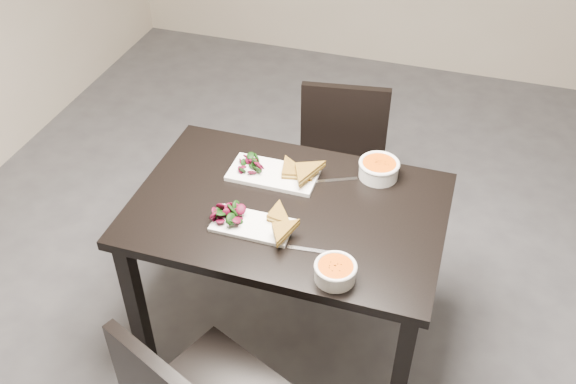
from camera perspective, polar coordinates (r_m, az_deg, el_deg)
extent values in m
plane|color=#47474C|center=(3.05, 9.38, -11.64)|extent=(5.00, 5.00, 0.00)
cube|color=black|center=(2.47, 0.00, -1.61)|extent=(1.20, 0.80, 0.04)
cube|color=black|center=(2.69, -13.45, -9.85)|extent=(0.06, 0.06, 0.71)
cube|color=black|center=(2.46, 10.03, -15.79)|extent=(0.06, 0.06, 0.71)
cube|color=black|center=(3.11, -7.62, -0.87)|extent=(0.06, 0.06, 0.71)
cube|color=black|center=(2.91, 12.31, -5.04)|extent=(0.06, 0.06, 0.71)
cube|color=black|center=(2.62, -6.25, -15.88)|extent=(0.05, 0.05, 0.41)
cube|color=black|center=(3.09, 4.50, 0.86)|extent=(0.48, 0.48, 0.04)
cube|color=black|center=(3.11, 0.66, -4.10)|extent=(0.05, 0.05, 0.41)
cube|color=black|center=(3.10, 7.29, -4.79)|extent=(0.05, 0.05, 0.41)
cube|color=black|center=(3.38, 1.57, 0.07)|extent=(0.05, 0.05, 0.41)
cube|color=black|center=(3.36, 7.65, -0.54)|extent=(0.05, 0.05, 0.41)
cube|color=black|center=(3.11, 5.05, 6.19)|extent=(0.42, 0.10, 0.40)
cube|color=white|center=(2.36, -3.20, -2.99)|extent=(0.30, 0.15, 0.01)
cylinder|color=white|center=(2.17, 4.24, -7.22)|extent=(0.14, 0.14, 0.05)
cylinder|color=orange|center=(2.15, 4.27, -6.77)|extent=(0.12, 0.12, 0.02)
torus|color=white|center=(2.15, 4.28, -6.64)|extent=(0.15, 0.15, 0.01)
cube|color=silver|center=(2.28, 2.17, -5.23)|extent=(0.18, 0.04, 0.00)
cube|color=white|center=(2.59, -1.34, 1.59)|extent=(0.36, 0.18, 0.02)
cylinder|color=white|center=(2.60, 8.11, 1.94)|extent=(0.16, 0.16, 0.06)
cylinder|color=orange|center=(2.59, 8.16, 2.43)|extent=(0.14, 0.14, 0.02)
torus|color=white|center=(2.58, 8.18, 2.55)|extent=(0.17, 0.17, 0.02)
cube|color=silver|center=(2.58, 4.26, 1.06)|extent=(0.17, 0.09, 0.00)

